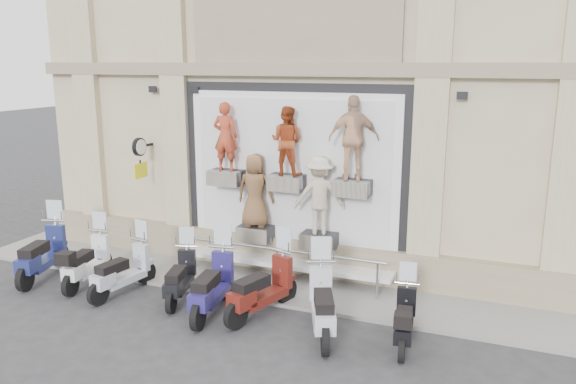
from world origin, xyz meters
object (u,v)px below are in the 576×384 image
(scooter_e, at_px, (212,274))
(scooter_f, at_px, (262,276))
(clock_sign_bracket, at_px, (140,153))
(scooter_d, at_px, (180,268))
(guard_rail, at_px, (277,268))
(scooter_b, at_px, (86,252))
(scooter_h, at_px, (405,309))
(scooter_g, at_px, (323,292))
(scooter_a, at_px, (41,243))
(scooter_c, at_px, (122,261))

(scooter_e, distance_m, scooter_f, 1.02)
(scooter_e, bearing_deg, clock_sign_bracket, 137.36)
(scooter_d, bearing_deg, guard_rail, 25.35)
(clock_sign_bracket, bearing_deg, scooter_b, -96.32)
(clock_sign_bracket, distance_m, scooter_e, 4.36)
(scooter_d, xyz_separation_m, scooter_h, (4.83, -0.20, -0.04))
(scooter_d, height_order, scooter_g, scooter_g)
(scooter_b, height_order, scooter_g, scooter_g)
(scooter_b, bearing_deg, scooter_f, -9.33)
(scooter_d, bearing_deg, scooter_a, 166.47)
(scooter_g, distance_m, scooter_h, 1.52)
(scooter_a, relative_size, scooter_h, 1.25)
(scooter_b, distance_m, scooter_f, 4.41)
(guard_rail, bearing_deg, scooter_e, -111.55)
(scooter_f, xyz_separation_m, scooter_h, (2.87, -0.14, -0.15))
(scooter_d, distance_m, scooter_h, 4.83)
(scooter_f, relative_size, scooter_g, 0.99)
(scooter_d, distance_m, scooter_g, 3.35)
(scooter_a, height_order, scooter_b, scooter_a)
(scooter_e, bearing_deg, scooter_a, 169.41)
(scooter_c, relative_size, scooter_h, 1.12)
(scooter_g, bearing_deg, scooter_a, 156.05)
(scooter_c, xyz_separation_m, scooter_h, (6.17, 0.00, -0.08))
(clock_sign_bracket, height_order, scooter_f, clock_sign_bracket)
(scooter_e, bearing_deg, guard_rail, 60.44)
(scooter_e, xyz_separation_m, scooter_h, (3.86, 0.13, -0.16))
(guard_rail, bearing_deg, scooter_d, -139.32)
(clock_sign_bracket, xyz_separation_m, scooter_a, (-1.45, -2.01, -1.93))
(clock_sign_bracket, bearing_deg, scooter_h, -16.46)
(scooter_f, height_order, scooter_h, scooter_f)
(scooter_e, bearing_deg, scooter_g, -9.21)
(scooter_f, bearing_deg, scooter_b, -162.74)
(scooter_c, height_order, scooter_d, scooter_c)
(scooter_b, bearing_deg, scooter_a, 175.04)
(clock_sign_bracket, bearing_deg, scooter_e, -34.63)
(scooter_e, bearing_deg, scooter_d, 153.30)
(scooter_a, height_order, scooter_f, scooter_a)
(guard_rail, relative_size, scooter_e, 2.41)
(clock_sign_bracket, height_order, scooter_a, clock_sign_bracket)
(clock_sign_bracket, bearing_deg, scooter_d, -40.10)
(guard_rail, relative_size, scooter_a, 2.37)
(scooter_a, distance_m, scooter_c, 2.35)
(scooter_b, bearing_deg, scooter_c, -17.69)
(guard_rail, height_order, scooter_d, scooter_d)
(guard_rail, height_order, scooter_h, scooter_h)
(scooter_e, distance_m, scooter_h, 3.87)
(scooter_h, bearing_deg, scooter_d, 170.71)
(clock_sign_bracket, distance_m, scooter_f, 5.02)
(guard_rail, bearing_deg, scooter_h, -27.08)
(guard_rail, height_order, clock_sign_bracket, clock_sign_bracket)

